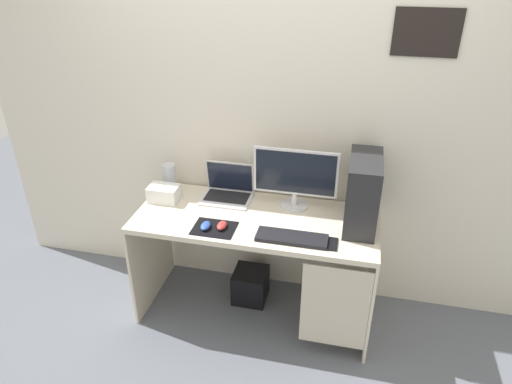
# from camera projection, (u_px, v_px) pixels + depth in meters

# --- Properties ---
(ground_plane) EXTENTS (8.00, 8.00, 0.00)m
(ground_plane) POSITION_uv_depth(u_px,v_px,m) (256.00, 309.00, 3.32)
(ground_plane) COLOR slate
(wall_back) EXTENTS (4.00, 0.05, 2.60)m
(wall_back) POSITION_uv_depth(u_px,v_px,m) (269.00, 118.00, 3.01)
(wall_back) COLOR beige
(wall_back) RESTS_ON ground_plane
(desk) EXTENTS (1.54, 0.65, 0.77)m
(desk) POSITION_uv_depth(u_px,v_px,m) (259.00, 238.00, 3.01)
(desk) COLOR beige
(desk) RESTS_ON ground_plane
(pc_tower) EXTENTS (0.19, 0.42, 0.44)m
(pc_tower) POSITION_uv_depth(u_px,v_px,m) (363.00, 193.00, 2.78)
(pc_tower) COLOR #232326
(pc_tower) RESTS_ON desk
(monitor) EXTENTS (0.54, 0.18, 0.41)m
(monitor) POSITION_uv_depth(u_px,v_px,m) (295.00, 177.00, 2.96)
(monitor) COLOR silver
(monitor) RESTS_ON desk
(laptop) EXTENTS (0.33, 0.25, 0.24)m
(laptop) POSITION_uv_depth(u_px,v_px,m) (228.00, 191.00, 3.16)
(laptop) COLOR silver
(laptop) RESTS_ON desk
(speaker) EXTENTS (0.09, 0.09, 0.19)m
(speaker) POSITION_uv_depth(u_px,v_px,m) (170.00, 177.00, 3.24)
(speaker) COLOR #B7BCC6
(speaker) RESTS_ON desk
(projector) EXTENTS (0.20, 0.14, 0.10)m
(projector) POSITION_uv_depth(u_px,v_px,m) (164.00, 193.00, 3.12)
(projector) COLOR white
(projector) RESTS_ON desk
(keyboard) EXTENTS (0.42, 0.14, 0.02)m
(keyboard) POSITION_uv_depth(u_px,v_px,m) (292.00, 238.00, 2.73)
(keyboard) COLOR black
(keyboard) RESTS_ON desk
(mousepad) EXTENTS (0.26, 0.20, 0.00)m
(mousepad) POSITION_uv_depth(u_px,v_px,m) (214.00, 228.00, 2.83)
(mousepad) COLOR black
(mousepad) RESTS_ON desk
(mouse_left) EXTENTS (0.06, 0.10, 0.03)m
(mouse_left) POSITION_uv_depth(u_px,v_px,m) (222.00, 225.00, 2.82)
(mouse_left) COLOR #B23333
(mouse_left) RESTS_ON mousepad
(mouse_right) EXTENTS (0.06, 0.10, 0.03)m
(mouse_right) POSITION_uv_depth(u_px,v_px,m) (206.00, 226.00, 2.82)
(mouse_right) COLOR #2D51B2
(mouse_right) RESTS_ON mousepad
(cell_phone) EXTENTS (0.07, 0.13, 0.01)m
(cell_phone) POSITION_uv_depth(u_px,v_px,m) (331.00, 244.00, 2.68)
(cell_phone) COLOR black
(cell_phone) RESTS_ON desk
(subwoofer) EXTENTS (0.24, 0.24, 0.24)m
(subwoofer) POSITION_uv_depth(u_px,v_px,m) (250.00, 285.00, 3.37)
(subwoofer) COLOR black
(subwoofer) RESTS_ON ground_plane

